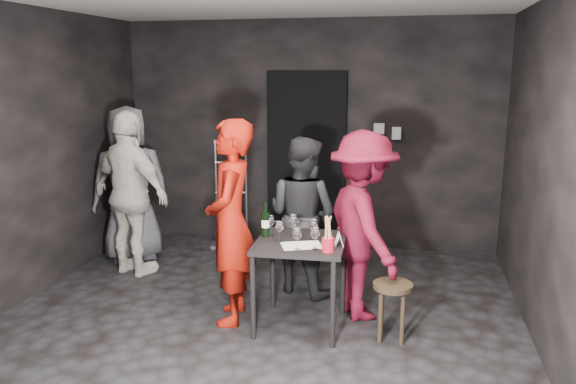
% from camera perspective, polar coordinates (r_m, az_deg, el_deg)
% --- Properties ---
extents(floor, '(4.50, 5.00, 0.02)m').
position_cam_1_polar(floor, '(4.79, -3.87, -13.94)').
color(floor, black).
rests_on(floor, ground).
extents(wall_back, '(4.50, 0.04, 2.70)m').
position_cam_1_polar(wall_back, '(6.77, 2.01, 5.82)').
color(wall_back, black).
rests_on(wall_back, ground).
extents(wall_front, '(4.50, 0.04, 2.70)m').
position_cam_1_polar(wall_front, '(2.18, -23.69, -9.49)').
color(wall_front, black).
rests_on(wall_front, ground).
extents(wall_right, '(0.04, 5.00, 2.70)m').
position_cam_1_polar(wall_right, '(4.30, 25.93, 0.77)').
color(wall_right, black).
rests_on(wall_right, ground).
extents(doorway, '(0.95, 0.10, 2.10)m').
position_cam_1_polar(doorway, '(6.76, 1.89, 3.24)').
color(doorway, black).
rests_on(doorway, ground).
extents(wallbox_upper, '(0.12, 0.06, 0.12)m').
position_cam_1_polar(wallbox_upper, '(6.61, 9.24, 6.38)').
color(wallbox_upper, '#B7B7B2').
rests_on(wallbox_upper, wall_back).
extents(wallbox_lower, '(0.10, 0.06, 0.14)m').
position_cam_1_polar(wallbox_lower, '(6.60, 10.96, 5.88)').
color(wallbox_lower, '#B7B7B2').
rests_on(wallbox_lower, wall_back).
extents(hand_truck, '(0.43, 0.36, 1.28)m').
position_cam_1_polar(hand_truck, '(6.97, -5.83, -3.45)').
color(hand_truck, '#B2B2B7').
rests_on(hand_truck, floor).
extents(tasting_table, '(0.72, 0.72, 0.75)m').
position_cam_1_polar(tasting_table, '(4.64, 1.28, -6.11)').
color(tasting_table, black).
rests_on(tasting_table, floor).
extents(stool, '(0.31, 0.31, 0.47)m').
position_cam_1_polar(stool, '(4.59, 10.58, -10.35)').
color(stool, black).
rests_on(stool, floor).
extents(server_red, '(0.62, 0.81, 2.00)m').
position_cam_1_polar(server_red, '(4.70, -5.89, -1.53)').
color(server_red, '#A61408').
rests_on(server_red, floor).
extents(woman_black, '(0.84, 0.67, 1.52)m').
position_cam_1_polar(woman_black, '(5.37, 1.46, -2.31)').
color(woman_black, '#242426').
rests_on(woman_black, floor).
extents(man_maroon, '(1.03, 1.25, 1.77)m').
position_cam_1_polar(man_maroon, '(4.82, 7.63, -2.62)').
color(man_maroon, maroon).
rests_on(man_maroon, floor).
extents(bystander_cream, '(1.28, 0.94, 1.97)m').
position_cam_1_polar(bystander_cream, '(5.99, -15.72, 0.96)').
color(bystander_cream, white).
rests_on(bystander_cream, floor).
extents(bystander_grey, '(1.12, 0.99, 2.01)m').
position_cam_1_polar(bystander_grey, '(6.47, -15.79, 1.97)').
color(bystander_grey, '#58585E').
rests_on(bystander_grey, floor).
extents(tasting_mat, '(0.37, 0.31, 0.00)m').
position_cam_1_polar(tasting_mat, '(4.48, 1.39, -5.44)').
color(tasting_mat, white).
rests_on(tasting_mat, tasting_table).
extents(wine_glass_a, '(0.08, 0.08, 0.19)m').
position_cam_1_polar(wine_glass_a, '(4.55, -0.91, -3.94)').
color(wine_glass_a, white).
rests_on(wine_glass_a, tasting_table).
extents(wine_glass_b, '(0.08, 0.08, 0.19)m').
position_cam_1_polar(wine_glass_b, '(4.72, -1.81, -3.34)').
color(wine_glass_b, white).
rests_on(wine_glass_b, tasting_table).
extents(wine_glass_c, '(0.09, 0.09, 0.21)m').
position_cam_1_polar(wine_glass_c, '(4.68, 0.52, -3.34)').
color(wine_glass_c, white).
rests_on(wine_glass_c, tasting_table).
extents(wine_glass_d, '(0.09, 0.09, 0.19)m').
position_cam_1_polar(wine_glass_d, '(4.36, 0.91, -4.66)').
color(wine_glass_d, white).
rests_on(wine_glass_d, tasting_table).
extents(wine_glass_e, '(0.09, 0.09, 0.19)m').
position_cam_1_polar(wine_glass_e, '(4.37, 2.77, -4.61)').
color(wine_glass_e, white).
rests_on(wine_glass_e, tasting_table).
extents(wine_glass_f, '(0.08, 0.08, 0.19)m').
position_cam_1_polar(wine_glass_f, '(4.59, 2.56, -3.79)').
color(wine_glass_f, white).
rests_on(wine_glass_f, tasting_table).
extents(wine_bottle, '(0.07, 0.07, 0.29)m').
position_cam_1_polar(wine_bottle, '(4.70, -2.29, -3.21)').
color(wine_bottle, black).
rests_on(wine_bottle, tasting_table).
extents(breadstick_cup, '(0.10, 0.10, 0.30)m').
position_cam_1_polar(breadstick_cup, '(4.31, 4.11, -4.33)').
color(breadstick_cup, red).
rests_on(breadstick_cup, tasting_table).
extents(reserved_card, '(0.10, 0.14, 0.10)m').
position_cam_1_polar(reserved_card, '(4.50, 5.02, -4.80)').
color(reserved_card, white).
rests_on(reserved_card, tasting_table).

